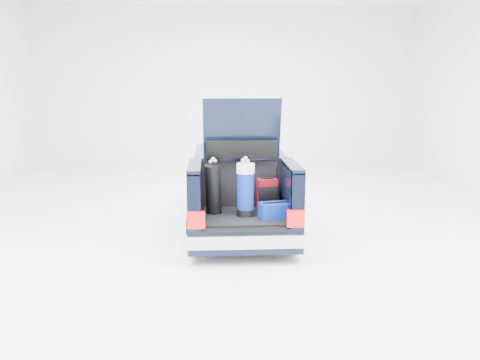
{
  "coord_description": "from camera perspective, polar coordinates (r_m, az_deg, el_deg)",
  "views": [
    {
      "loc": [
        -0.51,
        -9.39,
        2.76
      ],
      "look_at": [
        0.0,
        -0.5,
        0.98
      ],
      "focal_mm": 38.0,
      "sensor_mm": 36.0,
      "label": 1
    }
  ],
  "objects": [
    {
      "name": "blue_golf_bag",
      "position": [
        8.09,
        0.63,
        -1.03
      ],
      "size": [
        0.29,
        0.29,
        0.96
      ],
      "rotation": [
        0.0,
        0.0,
        0.01
      ],
      "color": "black",
      "rests_on": "car"
    },
    {
      "name": "black_golf_bag",
      "position": [
        8.23,
        -3.0,
        -0.99
      ],
      "size": [
        0.32,
        0.41,
        0.92
      ],
      "rotation": [
        0.0,
        0.0,
        -0.22
      ],
      "color": "black",
      "rests_on": "car"
    },
    {
      "name": "red_suitcase",
      "position": [
        8.57,
        3.07,
        -1.58
      ],
      "size": [
        0.35,
        0.24,
        0.54
      ],
      "rotation": [
        0.0,
        0.0,
        0.1
      ],
      "color": "#690310",
      "rests_on": "car"
    },
    {
      "name": "car",
      "position": [
        9.74,
        -0.2,
        -1.1
      ],
      "size": [
        1.87,
        4.65,
        2.47
      ],
      "color": "black",
      "rests_on": "ground"
    },
    {
      "name": "ground",
      "position": [
        9.8,
        -0.17,
        -5.08
      ],
      "size": [
        14.0,
        14.0,
        0.0
      ],
      "primitive_type": "plane",
      "color": "white",
      "rests_on": "ground"
    },
    {
      "name": "blue_duffel",
      "position": [
        8.06,
        4.02,
        -3.4
      ],
      "size": [
        0.55,
        0.42,
        0.26
      ],
      "rotation": [
        0.0,
        0.0,
        0.2
      ],
      "color": "navy",
      "rests_on": "car"
    }
  ]
}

